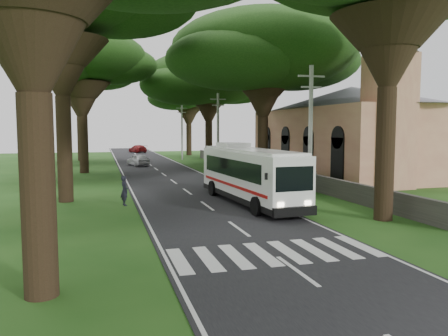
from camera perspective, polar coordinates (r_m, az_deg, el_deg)
name	(u,v)px	position (r m, az deg, el deg)	size (l,w,h in m)	color
ground	(254,240)	(17.92, 3.91, -9.39)	(140.00, 140.00, 0.00)	#1D4814
road	(165,176)	(41.98, -7.70, -1.00)	(8.00, 120.00, 0.04)	black
crosswalk	(273,254)	(16.12, 6.36, -11.09)	(8.00, 3.00, 0.01)	silver
property_wall	(258,168)	(43.15, 4.40, -0.01)	(0.35, 50.00, 1.20)	#383533
church	(352,124)	(44.70, 16.33, 5.50)	(14.00, 24.00, 11.60)	tan
pole_near	(310,134)	(25.05, 11.22, 4.34)	(1.60, 0.24, 8.00)	gray
pole_mid	(218,132)	(43.82, -0.79, 4.77)	(1.60, 0.24, 8.00)	gray
pole_far	(182,131)	(63.35, -5.51, 4.88)	(1.60, 0.24, 8.00)	gray
tree_l_midb	(81,58)	(46.87, -18.16, 13.50)	(12.81, 12.81, 14.39)	black
tree_l_far	(79,71)	(64.85, -18.45, 11.92)	(13.05, 13.05, 15.36)	black
tree_r_mida	(263,53)	(39.43, 5.18, 14.78)	(16.17, 16.17, 14.58)	black
tree_r_midb	(209,79)	(56.29, -2.03, 11.56)	(16.10, 16.10, 14.23)	black
tree_r_far	(189,93)	(73.96, -4.65, 9.70)	(12.75, 12.75, 13.19)	black
coach_bus	(249,174)	(26.29, 3.29, -0.79)	(3.19, 11.31, 3.29)	white
distant_car_a	(138,160)	(53.31, -11.16, 1.06)	(1.69, 4.21, 1.43)	silver
distant_car_c	(138,149)	(82.66, -11.20, 2.48)	(1.97, 4.84, 1.41)	maroon
pedestrian	(124,191)	(26.23, -12.88, -2.90)	(0.64, 0.42, 1.75)	black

